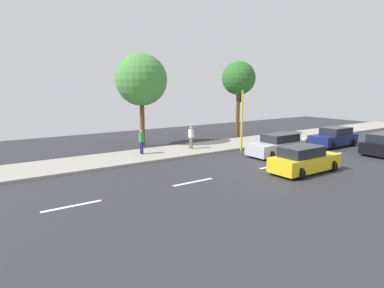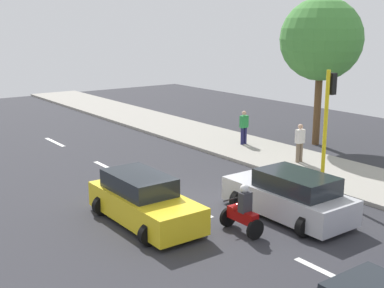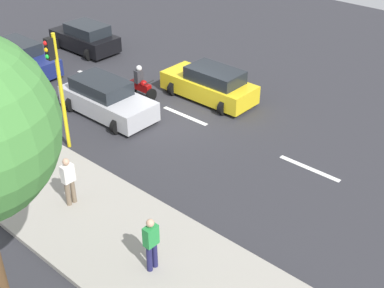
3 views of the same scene
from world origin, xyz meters
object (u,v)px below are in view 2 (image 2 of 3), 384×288
car_silver (289,196)px  motorcycle (242,213)px  pedestrian_near_signal (244,126)px  street_tree_south (321,40)px  traffic_light_corner (328,114)px  pedestrian_by_tree (300,142)px  car_yellow_cab (143,201)px

car_silver → motorcycle: (-2.08, -0.08, -0.07)m
pedestrian_near_signal → street_tree_south: (3.38, -1.75, 4.22)m
traffic_light_corner → car_silver: bearing=-162.0°
street_tree_south → pedestrian_near_signal: bearing=152.6°
pedestrian_by_tree → traffic_light_corner: 4.17m
car_silver → pedestrian_near_signal: bearing=56.7°
car_silver → pedestrian_by_tree: 6.33m
motorcycle → street_tree_south: size_ratio=0.21×
pedestrian_near_signal → pedestrian_by_tree: 3.97m
motorcycle → street_tree_south: 13.22m
traffic_light_corner → street_tree_south: (5.80, 5.29, 2.35)m
car_yellow_cab → street_tree_south: size_ratio=0.60×
car_yellow_cab → motorcycle: 3.09m
street_tree_south → car_silver: bearing=-144.2°
pedestrian_near_signal → traffic_light_corner: (-2.42, -7.04, 1.87)m
motorcycle → pedestrian_near_signal: bearing=47.8°
pedestrian_by_tree → street_tree_south: size_ratio=0.23×
car_silver → car_yellow_cab: 4.63m
motorcycle → pedestrian_near_signal: (7.29, 8.03, 0.42)m
pedestrian_near_signal → car_silver: bearing=-123.3°
motorcycle → car_yellow_cab: bearing=128.3°
traffic_light_corner → motorcycle: bearing=-168.5°
traffic_light_corner → street_tree_south: size_ratio=0.61×
pedestrian_by_tree → traffic_light_corner: traffic_light_corner is taller
traffic_light_corner → pedestrian_near_signal: bearing=71.1°
motorcycle → pedestrian_near_signal: pedestrian_near_signal is taller
car_yellow_cab → traffic_light_corner: 7.29m
car_yellow_cab → pedestrian_near_signal: size_ratio=2.59×
car_silver → street_tree_south: (8.60, 6.19, 4.57)m
car_yellow_cab → motorcycle: (1.92, -2.43, -0.07)m
motorcycle → pedestrian_by_tree: size_ratio=0.91×
car_yellow_cab → pedestrian_by_tree: 9.05m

